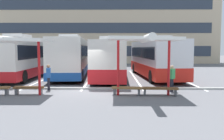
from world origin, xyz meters
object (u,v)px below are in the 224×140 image
coach_bus_3 (155,59)px  waiting_shelter_1 (144,40)px  coach_bus_2 (110,60)px  coach_bus_0 (24,58)px  waiting_passenger_1 (172,77)px  waiting_passenger_0 (49,76)px  waiting_shelter_0 (8,41)px  bench_3 (160,89)px  bench_2 (127,89)px  coach_bus_1 (72,57)px  bench_1 (29,89)px

coach_bus_3 → waiting_shelter_1: size_ratio=2.48×
coach_bus_2 → coach_bus_3: 4.11m
coach_bus_0 → waiting_passenger_1: (11.24, -6.79, -0.83)m
waiting_passenger_0 → coach_bus_3: bearing=43.3°
waiting_shelter_1 → waiting_shelter_0: bearing=-179.7°
bench_3 → coach_bus_2: bearing=110.0°
waiting_shelter_0 → bench_2: waiting_shelter_0 is taller
waiting_shelter_0 → waiting_passenger_1: (9.09, 1.42, -2.07)m
coach_bus_2 → bench_3: coach_bus_2 is taller
waiting_shelter_1 → bench_2: bearing=161.1°
waiting_passenger_1 → coach_bus_3: bearing=88.4°
coach_bus_2 → waiting_passenger_1: (3.76, -6.59, -0.70)m
coach_bus_1 → waiting_shelter_1: bearing=-60.6°
coach_bus_0 → bench_2: 11.67m
coach_bus_0 → waiting_shelter_0: (2.14, -8.20, 1.23)m
coach_bus_1 → waiting_passenger_0: 8.15m
bench_3 → waiting_passenger_0: 6.76m
coach_bus_2 → waiting_shelter_0: (-5.33, -8.01, 1.37)m
waiting_shelter_1 → coach_bus_2: bearing=103.7°
coach_bus_3 → bench_2: 9.27m
waiting_passenger_1 → bench_1: bearing=-173.1°
waiting_shelter_0 → waiting_passenger_1: bearing=8.9°
coach_bus_3 → waiting_shelter_0: 13.05m
coach_bus_1 → waiting_shelter_1: size_ratio=2.68×
coach_bus_0 → waiting_passenger_1: size_ratio=6.55×
coach_bus_2 → coach_bus_3: bearing=14.6°
coach_bus_0 → coach_bus_3: (11.45, 0.85, -0.09)m
coach_bus_0 → bench_1: coach_bus_0 is taller
coach_bus_1 → bench_1: size_ratio=7.46×
coach_bus_3 → waiting_shelter_0: coach_bus_3 is taller
bench_3 → waiting_passenger_0: (-6.53, 1.65, 0.57)m
coach_bus_1 → waiting_shelter_1: (5.59, -9.91, 1.22)m
coach_bus_0 → bench_3: size_ratio=5.22×
coach_bus_3 → waiting_shelter_0: (-9.31, -9.05, 1.32)m
coach_bus_1 → waiting_shelter_0: 10.16m
bench_1 → waiting_shelter_1: 6.92m
bench_3 → bench_1: bearing=178.2°
bench_2 → waiting_shelter_0: bearing=-176.8°
bench_2 → waiting_passenger_1: waiting_passenger_1 is taller
coach_bus_3 → bench_2: (-2.93, -8.70, -1.31)m
bench_1 → waiting_shelter_1: (6.37, -0.38, 2.66)m
coach_bus_2 → waiting_passenger_0: 7.22m
coach_bus_2 → coach_bus_3: size_ratio=0.98×
waiting_passenger_0 → waiting_passenger_1: 7.46m
bench_2 → coach_bus_2: bearing=97.7°
waiting_passenger_0 → waiting_passenger_1: size_ratio=1.01×
coach_bus_0 → waiting_passenger_0: bearing=-59.2°
coach_bus_3 → bench_2: bearing=-108.6°
bench_3 → waiting_passenger_1: (0.92, 1.22, 0.56)m
coach_bus_1 → bench_3: 11.81m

